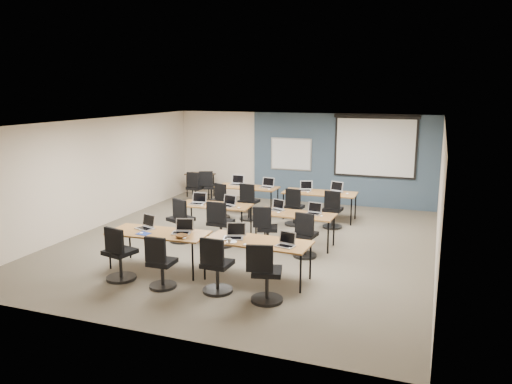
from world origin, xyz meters
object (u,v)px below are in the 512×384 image
at_px(training_table_front_right, 257,243).
at_px(laptop_10, 305,188).
at_px(task_chair_2, 216,270).
at_px(utility_table, 200,177).
at_px(task_chair_6, 266,232).
at_px(task_chair_8, 221,204).
at_px(training_table_back_left, 247,188).
at_px(laptop_0, 146,225).
at_px(training_table_back_right, 320,194).
at_px(task_chair_0, 119,258).
at_px(training_table_mid_right, 295,216).
at_px(laptop_3, 286,243).
at_px(training_table_mid_left, 215,207).
at_px(task_chair_5, 220,227).
at_px(laptop_4, 198,201).
at_px(task_chair_4, 181,224).
at_px(laptop_5, 228,203).
at_px(task_chair_7, 305,239).
at_px(task_chair_10, 294,210).
at_px(laptop_8, 237,182).
at_px(task_chair_11, 333,213).
at_px(task_chair_1, 161,267).
at_px(laptop_2, 234,234).
at_px(task_chair_9, 249,205).
at_px(laptop_7, 314,211).
at_px(spare_chair_a, 210,190).
at_px(whiteboard, 291,154).
at_px(laptop_6, 277,208).
at_px(spare_chair_b, 195,190).
at_px(training_table_front_left, 159,234).
at_px(laptop_9, 267,185).
at_px(projector_screen, 375,143).
at_px(task_chair_3, 265,278).

xyz_separation_m(training_table_front_right, laptop_10, (-0.34, 4.70, 0.10)).
relative_size(task_chair_2, utility_table, 1.13).
bearing_deg(task_chair_6, task_chair_8, 116.46).
distance_m(training_table_back_left, laptop_0, 4.65).
bearing_deg(training_table_back_right, task_chair_0, -114.67).
height_order(training_table_mid_right, laptop_3, laptop_3).
bearing_deg(training_table_mid_left, task_chair_5, -62.47).
bearing_deg(laptop_4, task_chair_8, 85.37).
bearing_deg(task_chair_4, laptop_5, 66.67).
bearing_deg(task_chair_7, task_chair_4, -172.76).
bearing_deg(task_chair_8, task_chair_10, 21.00).
distance_m(laptop_8, task_chair_11, 3.15).
bearing_deg(utility_table, task_chair_7, -44.15).
bearing_deg(task_chair_1, laptop_10, 78.06).
height_order(training_table_front_right, utility_table, utility_table).
height_order(task_chair_1, laptop_2, laptop_2).
bearing_deg(task_chair_2, task_chair_1, -169.98).
height_order(training_table_mid_right, laptop_5, laptop_5).
height_order(task_chair_9, task_chair_11, task_chair_9).
bearing_deg(laptop_0, training_table_back_right, 82.13).
xyz_separation_m(laptop_7, laptop_8, (-2.87, 2.54, 0.01)).
bearing_deg(task_chair_7, laptop_2, -114.92).
height_order(task_chair_6, spare_chair_a, spare_chair_a).
distance_m(laptop_5, task_chair_10, 1.91).
relative_size(whiteboard, task_chair_9, 1.29).
height_order(laptop_6, task_chair_11, task_chair_11).
distance_m(training_table_front_right, laptop_3, 0.59).
height_order(task_chair_2, laptop_8, laptop_8).
bearing_deg(laptop_5, task_chair_7, -11.05).
distance_m(laptop_6, laptop_8, 3.20).
xyz_separation_m(task_chair_4, spare_chair_b, (-1.47, 3.59, -0.02)).
relative_size(training_table_back_left, laptop_4, 4.99).
xyz_separation_m(task_chair_2, spare_chair_a, (-3.03, 6.17, -0.01)).
height_order(training_table_front_left, task_chair_6, task_chair_6).
xyz_separation_m(training_table_back_left, task_chair_7, (2.49, -3.19, -0.28)).
distance_m(task_chair_7, task_chair_9, 3.24).
xyz_separation_m(training_table_back_right, spare_chair_b, (-3.95, 0.53, -0.29)).
xyz_separation_m(laptop_2, laptop_7, (0.94, 2.26, -0.01)).
bearing_deg(spare_chair_a, laptop_9, -39.83).
relative_size(training_table_back_left, laptop_8, 4.76).
bearing_deg(task_chair_6, task_chair_4, 167.00).
relative_size(task_chair_0, laptop_6, 3.35).
relative_size(task_chair_7, spare_chair_a, 0.99).
bearing_deg(laptop_4, projector_screen, 41.58).
height_order(training_table_front_right, spare_chair_b, spare_chair_b).
relative_size(task_chair_3, task_chair_7, 1.04).
xyz_separation_m(task_chair_0, task_chair_2, (1.88, 0.08, -0.01)).
xyz_separation_m(laptop_5, task_chair_10, (1.17, 1.45, -0.39)).
height_order(task_chair_2, task_chair_7, task_chair_2).
relative_size(laptop_0, task_chair_3, 0.35).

